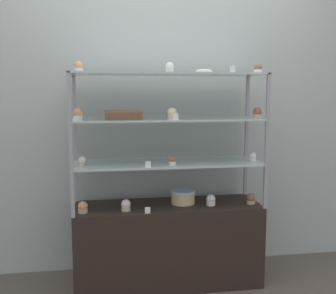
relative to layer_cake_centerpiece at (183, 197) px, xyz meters
The scene contains 26 objects.
ground_plane 0.65m from the layer_cake_centerpiece, behind, with size 20.00×20.00×0.00m, color brown.
back_wall 0.75m from the layer_cake_centerpiece, 108.27° to the left, with size 8.00×0.05×2.60m.
display_base 0.36m from the layer_cake_centerpiece, behind, with size 1.33×0.42×0.59m.
display_riser_lower 0.27m from the layer_cake_centerpiece, behind, with size 1.33×0.42×0.31m.
display_riser_middle 0.56m from the layer_cake_centerpiece, behind, with size 1.33×0.42×0.31m.
display_riser_upper 0.87m from the layer_cake_centerpiece, behind, with size 1.33×0.42×0.31m.
layer_cake_centerpiece is the anchor object (origin of this frame).
sheet_cake_frosted 0.74m from the layer_cake_centerpiece, behind, with size 0.25×0.14×0.06m.
cupcake_0 0.72m from the layer_cake_centerpiece, behind, with size 0.07×0.07×0.08m.
cupcake_1 0.44m from the layer_cake_centerpiece, 164.65° to the right, with size 0.07×0.07×0.08m.
cupcake_2 0.20m from the layer_cake_centerpiece, 21.99° to the right, with size 0.07×0.07×0.08m.
cupcake_3 0.49m from the layer_cake_centerpiece, 10.12° to the right, with size 0.07×0.07×0.08m.
price_tag_0 0.35m from the layer_cake_centerpiece, 144.41° to the right, with size 0.04×0.00×0.04m.
cupcake_4 0.77m from the layer_cake_centerpiece, behind, with size 0.05×0.05×0.06m.
cupcake_5 0.33m from the layer_cake_centerpiece, 130.86° to the right, with size 0.05×0.05×0.06m.
cupcake_6 0.58m from the layer_cake_centerpiece, ahead, with size 0.05×0.05×0.06m.
price_tag_1 0.44m from the layer_cake_centerpiece, 143.83° to the right, with size 0.04×0.00×0.04m.
cupcake_7 0.95m from the layer_cake_centerpiece, behind, with size 0.06×0.06×0.08m.
cupcake_8 0.63m from the layer_cake_centerpiece, 130.26° to the right, with size 0.06×0.06×0.08m.
cupcake_9 0.80m from the layer_cake_centerpiece, 12.48° to the right, with size 0.06×0.06×0.08m.
price_tag_2 0.63m from the layer_cake_centerpiece, 114.48° to the right, with size 0.04×0.00×0.04m.
cupcake_10 1.16m from the layer_cake_centerpiece, behind, with size 0.06×0.06×0.07m.
cupcake_11 0.93m from the layer_cake_centerpiece, 142.64° to the right, with size 0.06×0.06×0.07m.
cupcake_12 1.05m from the layer_cake_centerpiece, 11.96° to the right, with size 0.06×0.06×0.07m.
price_tag_3 0.97m from the layer_cake_centerpiece, 34.91° to the right, with size 0.04×0.00×0.04m.
donut_glazed 0.91m from the layer_cake_centerpiece, ahead, with size 0.12×0.12×0.03m.
Camera 1 is at (-0.43, -2.72, 1.38)m, focal length 42.00 mm.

